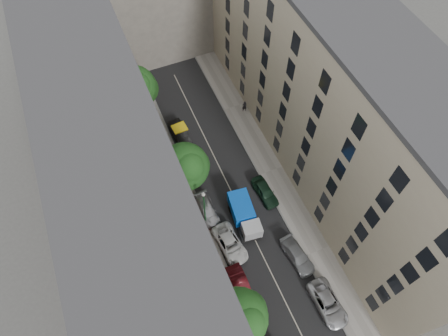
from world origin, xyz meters
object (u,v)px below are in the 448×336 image
tree_mid (186,168)px  car_left_4 (194,163)px  car_right_0 (328,303)px  lamp_post (204,206)px  car_left_2 (230,244)px  tree_far (136,89)px  car_left_1 (241,286)px  car_left_3 (207,210)px  car_right_1 (297,256)px  car_right_2 (265,192)px  car_left_5 (180,134)px  tree_near (240,319)px  pedestrian (244,106)px  tarp_truck (244,214)px

tree_mid → car_left_4: bearing=61.7°
car_right_0 → lamp_post: 15.51m
car_left_2 → tree_far: (-3.50, 20.75, 4.75)m
car_left_1 → car_left_3: 9.20m
car_right_1 → tree_mid: tree_mid is taller
car_right_2 → car_left_4: bearing=128.0°
car_right_1 → tree_mid: size_ratio=0.58×
car_left_4 → lamp_post: bearing=-107.9°
tree_far → car_left_2: bearing=-80.4°
car_left_1 → car_right_1: (6.78, 0.60, -0.08)m
car_left_2 → car_right_0: 11.36m
car_left_2 → car_left_5: bearing=84.4°
tree_near → car_right_1: bearing=26.4°
car_left_4 → pedestrian: 10.76m
car_left_5 → car_right_0: (6.40, -25.29, -0.04)m
car_right_2 → tree_near: size_ratio=0.50×
car_left_1 → lamp_post: 8.83m
tarp_truck → car_left_1: bearing=-109.9°
car_left_3 → car_left_4: size_ratio=1.12×
car_left_3 → car_right_2: (6.98, -0.40, 0.08)m
car_left_1 → car_left_5: 20.46m
car_left_3 → tree_far: tree_far is taller
lamp_post → pedestrian: 17.17m
pedestrian → car_left_5: bearing=13.3°
tree_far → pedestrian: 14.06m
car_right_0 → pedestrian: size_ratio=2.90×
car_left_5 → lamp_post: lamp_post is taller
car_left_5 → car_left_3: bearing=-98.9°
car_right_2 → tree_mid: (-7.89, 3.68, 4.57)m
tree_mid → lamp_post: (0.30, -4.38, -1.08)m
car_left_1 → pedestrian: size_ratio=2.60×
car_left_5 → pedestrian: 9.24m
car_left_1 → tree_mid: bearing=94.3°
car_left_2 → car_left_3: bearing=94.1°
car_left_4 → car_right_0: 21.46m
tree_mid → tree_far: size_ratio=0.97×
car_left_5 → tree_near: tree_near is taller
tree_near → car_left_3: bearing=81.7°
tree_near → pedestrian: size_ratio=4.83×
car_left_5 → tarp_truck: bearing=-83.8°
car_left_4 → pedestrian: bearing=23.8°
pedestrian → tree_near: bearing=73.0°
car_left_2 → tree_near: bearing=-113.7°
tarp_truck → pedestrian: size_ratio=3.21×
tarp_truck → tree_mid: size_ratio=0.71×
car_left_1 → tree_mid: 13.32m
tarp_truck → car_right_2: size_ratio=1.32×
car_left_1 → pedestrian: 23.46m
car_right_2 → pedestrian: (3.02, 12.42, 0.30)m
car_left_2 → car_right_0: size_ratio=0.99×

